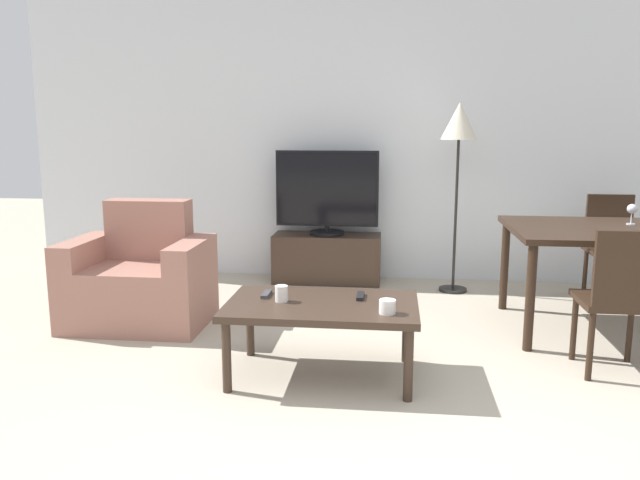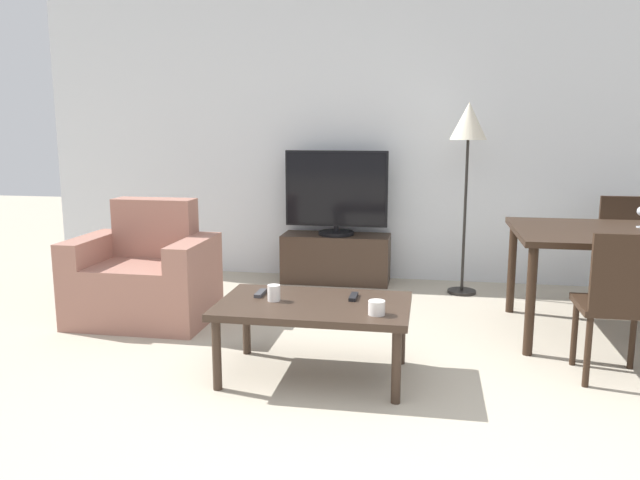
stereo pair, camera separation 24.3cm
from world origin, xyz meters
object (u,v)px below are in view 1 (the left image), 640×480
(armchair, at_px, (140,281))
(remote_secondary, at_px, (360,296))
(remote_primary, at_px, (266,294))
(cup_white_near, at_px, (387,307))
(coffee_table, at_px, (322,310))
(tv, at_px, (327,193))
(cup_colored_far, at_px, (281,294))
(floor_lamp, at_px, (459,131))
(wine_glass_left, at_px, (632,210))
(dining_chair_near, at_px, (620,294))
(dining_table, at_px, (617,238))
(dining_chair_far, at_px, (612,242))
(tv_stand, at_px, (327,258))

(armchair, xyz_separation_m, remote_secondary, (1.62, -0.70, 0.13))
(remote_primary, height_order, cup_white_near, cup_white_near)
(coffee_table, bearing_deg, tv, 95.33)
(tv, relative_size, cup_colored_far, 10.08)
(floor_lamp, relative_size, wine_glass_left, 11.00)
(remote_secondary, distance_m, wine_glass_left, 2.16)
(dining_chair_near, height_order, floor_lamp, floor_lamp)
(tv, distance_m, cup_white_near, 2.45)
(dining_table, bearing_deg, dining_chair_near, -106.70)
(cup_colored_far, xyz_separation_m, wine_glass_left, (2.28, 1.19, 0.35))
(floor_lamp, xyz_separation_m, remote_secondary, (-0.71, -1.87, -0.92))
(remote_primary, xyz_separation_m, cup_colored_far, (0.11, -0.11, 0.04))
(dining_table, relative_size, remote_secondary, 9.50)
(dining_chair_near, bearing_deg, floor_lamp, 112.42)
(coffee_table, distance_m, wine_glass_left, 2.41)
(dining_chair_near, bearing_deg, tv, 133.12)
(tv, bearing_deg, dining_chair_far, -7.90)
(tv, height_order, dining_table, tv)
(tv, bearing_deg, wine_glass_left, -23.89)
(tv_stand, bearing_deg, remote_secondary, -78.69)
(armchair, height_order, tv_stand, armchair)
(dining_table, bearing_deg, remote_secondary, -152.00)
(cup_colored_far, bearing_deg, remote_secondary, 16.20)
(remote_secondary, xyz_separation_m, cup_white_near, (0.16, -0.29, 0.03))
(armchair, xyz_separation_m, tv_stand, (1.21, 1.37, -0.09))
(dining_table, relative_size, dining_chair_near, 1.65)
(dining_chair_near, bearing_deg, cup_colored_far, -173.95)
(dining_table, height_order, floor_lamp, floor_lamp)
(tv, distance_m, remote_secondary, 2.14)
(dining_chair_near, relative_size, cup_white_near, 9.69)
(tv_stand, bearing_deg, floor_lamp, -9.90)
(armchair, relative_size, wine_glass_left, 6.67)
(tv_stand, distance_m, cup_white_near, 2.44)
(remote_primary, bearing_deg, cup_white_near, -20.96)
(tv_stand, xyz_separation_m, remote_secondary, (0.41, -2.07, 0.23))
(remote_primary, bearing_deg, floor_lamp, 56.37)
(remote_primary, height_order, cup_colored_far, cup_colored_far)
(tv, xyz_separation_m, wine_glass_left, (2.25, -1.00, 0.01))
(tv_stand, xyz_separation_m, dining_chair_far, (2.36, -0.33, 0.26))
(armchair, height_order, tv, tv)
(dining_chair_near, relative_size, remote_secondary, 5.74)
(remote_primary, bearing_deg, coffee_table, -16.83)
(armchair, height_order, floor_lamp, floor_lamp)
(tv_stand, height_order, dining_chair_near, dining_chair_near)
(coffee_table, relative_size, remote_secondary, 7.16)
(remote_primary, bearing_deg, dining_chair_near, 2.67)
(dining_chair_near, bearing_deg, cup_white_near, -164.30)
(remote_secondary, bearing_deg, armchair, 156.69)
(dining_chair_near, bearing_deg, armchair, 168.48)
(coffee_table, relative_size, dining_table, 0.75)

